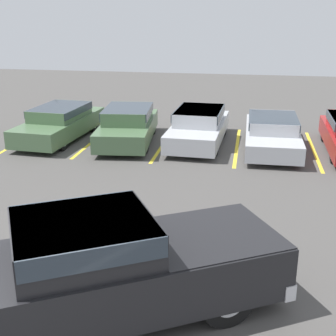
{
  "coord_description": "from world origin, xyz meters",
  "views": [
    {
      "loc": [
        3.17,
        -6.19,
        4.77
      ],
      "look_at": [
        1.25,
        4.63,
        1.0
      ],
      "focal_mm": 50.0,
      "sensor_mm": 36.0,
      "label": 1
    }
  ],
  "objects_px": {
    "pickup_truck": "(105,268)",
    "parked_sedan_b": "(128,124)",
    "parked_sedan_d": "(272,132)",
    "parked_sedan_a": "(60,122)",
    "parked_sedan_c": "(199,125)"
  },
  "relations": [
    {
      "from": "pickup_truck",
      "to": "parked_sedan_d",
      "type": "xyz_separation_m",
      "value": [
        2.92,
        10.23,
        -0.26
      ]
    },
    {
      "from": "parked_sedan_a",
      "to": "parked_sedan_d",
      "type": "xyz_separation_m",
      "value": [
        7.94,
        -0.04,
        -0.04
      ]
    },
    {
      "from": "parked_sedan_a",
      "to": "parked_sedan_d",
      "type": "height_order",
      "value": "parked_sedan_a"
    },
    {
      "from": "pickup_truck",
      "to": "parked_sedan_d",
      "type": "relative_size",
      "value": 1.29
    },
    {
      "from": "pickup_truck",
      "to": "parked_sedan_a",
      "type": "xyz_separation_m",
      "value": [
        -5.01,
        10.27,
        -0.22
      ]
    },
    {
      "from": "parked_sedan_c",
      "to": "parked_sedan_a",
      "type": "bearing_deg",
      "value": -84.77
    },
    {
      "from": "pickup_truck",
      "to": "parked_sedan_d",
      "type": "distance_m",
      "value": 10.64
    },
    {
      "from": "parked_sedan_b",
      "to": "parked_sedan_c",
      "type": "relative_size",
      "value": 0.98
    },
    {
      "from": "pickup_truck",
      "to": "parked_sedan_a",
      "type": "distance_m",
      "value": 11.43
    },
    {
      "from": "parked_sedan_b",
      "to": "parked_sedan_d",
      "type": "distance_m",
      "value": 5.24
    },
    {
      "from": "parked_sedan_b",
      "to": "pickup_truck",
      "type": "bearing_deg",
      "value": 6.84
    },
    {
      "from": "parked_sedan_a",
      "to": "parked_sedan_b",
      "type": "bearing_deg",
      "value": 92.68
    },
    {
      "from": "pickup_truck",
      "to": "parked_sedan_b",
      "type": "distance_m",
      "value": 10.46
    },
    {
      "from": "parked_sedan_b",
      "to": "parked_sedan_c",
      "type": "xyz_separation_m",
      "value": [
        2.6,
        0.35,
        -0.01
      ]
    },
    {
      "from": "parked_sedan_b",
      "to": "parked_sedan_d",
      "type": "xyz_separation_m",
      "value": [
        5.24,
        0.03,
        -0.07
      ]
    }
  ]
}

